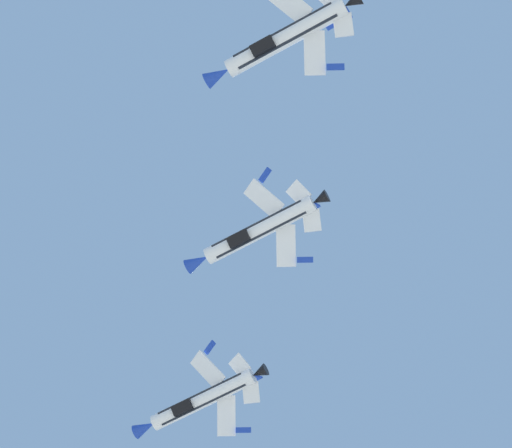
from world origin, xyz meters
TOP-DOWN VIEW (x-y plane):
  - fighter_jet_lead at (15.17, 60.51)m, footprint 11.94×12.60m
  - fighter_jet_left_wing at (14.99, 40.61)m, footprint 11.98×12.60m
  - fighter_jet_right_wing at (11.16, 21.12)m, footprint 11.94×12.60m

SIDE VIEW (x-z plane):
  - fighter_jet_right_wing at x=11.16m, z-range 96.47..102.28m
  - fighter_jet_lead at x=15.17m, z-range 97.34..103.67m
  - fighter_jet_left_wing at x=14.99m, z-range 98.65..104.12m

